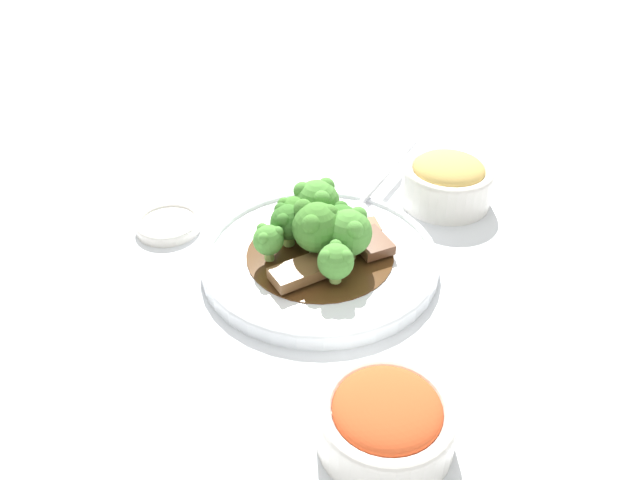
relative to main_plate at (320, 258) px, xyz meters
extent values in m
plane|color=silver|center=(0.00, 0.00, -0.01)|extent=(4.00, 4.00, 0.00)
cylinder|color=white|center=(0.00, 0.00, 0.00)|extent=(0.26, 0.26, 0.01)
torus|color=white|center=(0.00, 0.00, 0.00)|extent=(0.26, 0.26, 0.01)
cylinder|color=#4C2D14|center=(0.00, 0.00, 0.00)|extent=(0.16, 0.16, 0.00)
cube|color=brown|center=(-0.05, 0.03, 0.01)|extent=(0.05, 0.06, 0.01)
cube|color=brown|center=(0.04, 0.00, 0.02)|extent=(0.07, 0.07, 0.01)
cube|color=#56331E|center=(-0.03, 0.05, 0.01)|extent=(0.06, 0.06, 0.01)
cylinder|color=#7FA84C|center=(0.00, -0.04, 0.02)|extent=(0.01, 0.01, 0.02)
sphere|color=#387028|center=(0.00, -0.04, 0.04)|extent=(0.04, 0.04, 0.04)
sphere|color=#387028|center=(0.01, -0.04, 0.05)|extent=(0.01, 0.01, 0.01)
sphere|color=#387028|center=(-0.01, -0.03, 0.05)|extent=(0.01, 0.01, 0.01)
sphere|color=#387028|center=(-0.01, -0.05, 0.05)|extent=(0.01, 0.01, 0.01)
cylinder|color=#8EB756|center=(0.00, 0.03, 0.02)|extent=(0.02, 0.02, 0.01)
sphere|color=#4C8E38|center=(0.00, 0.03, 0.04)|extent=(0.05, 0.05, 0.05)
sphere|color=#4C8E38|center=(0.01, 0.04, 0.06)|extent=(0.02, 0.02, 0.02)
sphere|color=#4C8E38|center=(-0.01, 0.04, 0.06)|extent=(0.02, 0.02, 0.02)
sphere|color=#4C8E38|center=(0.00, 0.02, 0.06)|extent=(0.02, 0.02, 0.02)
cylinder|color=#8EB756|center=(-0.02, 0.02, 0.01)|extent=(0.01, 0.01, 0.01)
sphere|color=#387028|center=(-0.02, 0.02, 0.03)|extent=(0.04, 0.04, 0.04)
sphere|color=#387028|center=(-0.02, 0.03, 0.05)|extent=(0.02, 0.02, 0.02)
sphere|color=#387028|center=(-0.04, 0.01, 0.05)|extent=(0.02, 0.02, 0.02)
sphere|color=#387028|center=(-0.01, 0.01, 0.05)|extent=(0.02, 0.02, 0.02)
cylinder|color=#8EB756|center=(0.01, 0.00, 0.02)|extent=(0.02, 0.02, 0.02)
sphere|color=#427F2D|center=(0.01, 0.00, 0.04)|extent=(0.05, 0.05, 0.05)
sphere|color=#427F2D|center=(0.00, 0.01, 0.06)|extent=(0.02, 0.02, 0.02)
sphere|color=#427F2D|center=(0.00, -0.02, 0.06)|extent=(0.02, 0.02, 0.02)
sphere|color=#427F2D|center=(0.02, 0.00, 0.06)|extent=(0.02, 0.02, 0.02)
cylinder|color=#8EB756|center=(-0.04, -0.02, 0.01)|extent=(0.02, 0.02, 0.01)
sphere|color=#4C8E38|center=(-0.04, -0.02, 0.04)|extent=(0.05, 0.05, 0.05)
sphere|color=#4C8E38|center=(-0.06, -0.02, 0.05)|extent=(0.02, 0.02, 0.02)
sphere|color=#4C8E38|center=(-0.04, -0.04, 0.05)|extent=(0.02, 0.02, 0.02)
sphere|color=#4C8E38|center=(-0.03, -0.01, 0.05)|extent=(0.02, 0.02, 0.02)
cylinder|color=#8EB756|center=(0.04, 0.03, 0.01)|extent=(0.01, 0.01, 0.01)
sphere|color=#4C8E38|center=(0.04, 0.03, 0.03)|extent=(0.04, 0.04, 0.04)
sphere|color=#4C8E38|center=(0.03, 0.03, 0.04)|extent=(0.01, 0.01, 0.01)
sphere|color=#4C8E38|center=(0.05, 0.02, 0.04)|extent=(0.01, 0.01, 0.01)
sphere|color=#4C8E38|center=(0.04, 0.04, 0.04)|extent=(0.01, 0.01, 0.01)
cylinder|color=#8EB756|center=(0.03, -0.04, 0.02)|extent=(0.01, 0.01, 0.01)
sphere|color=#4C8E38|center=(0.03, -0.04, 0.03)|extent=(0.03, 0.03, 0.03)
sphere|color=#4C8E38|center=(0.03, -0.05, 0.04)|extent=(0.01, 0.01, 0.01)
sphere|color=#4C8E38|center=(0.04, -0.04, 0.04)|extent=(0.01, 0.01, 0.01)
sphere|color=#4C8E38|center=(0.03, -0.04, 0.04)|extent=(0.01, 0.01, 0.01)
cylinder|color=#7FA84C|center=(-0.02, -0.04, 0.01)|extent=(0.01, 0.01, 0.01)
sphere|color=#427F2D|center=(-0.02, -0.04, 0.03)|extent=(0.04, 0.04, 0.04)
sphere|color=#427F2D|center=(-0.02, -0.05, 0.04)|extent=(0.01, 0.01, 0.01)
sphere|color=#427F2D|center=(-0.01, -0.03, 0.04)|extent=(0.01, 0.01, 0.01)
sphere|color=#427F2D|center=(-0.04, -0.03, 0.04)|extent=(0.01, 0.01, 0.01)
ellipsoid|color=silver|center=(-0.06, 0.01, 0.02)|extent=(0.08, 0.06, 0.01)
cylinder|color=silver|center=(-0.19, 0.02, 0.01)|extent=(0.18, 0.03, 0.01)
cylinder|color=white|center=(0.19, 0.13, -0.01)|extent=(0.06, 0.06, 0.01)
cylinder|color=white|center=(0.19, 0.13, 0.01)|extent=(0.11, 0.11, 0.04)
torus|color=white|center=(0.19, 0.13, 0.03)|extent=(0.11, 0.11, 0.01)
ellipsoid|color=#D14C23|center=(0.19, 0.13, 0.03)|extent=(0.08, 0.08, 0.03)
cylinder|color=white|center=(-0.18, 0.10, -0.01)|extent=(0.06, 0.06, 0.01)
cylinder|color=white|center=(-0.18, 0.10, 0.01)|extent=(0.11, 0.11, 0.04)
torus|color=white|center=(-0.18, 0.10, 0.03)|extent=(0.11, 0.11, 0.01)
ellipsoid|color=tan|center=(-0.18, 0.10, 0.04)|extent=(0.09, 0.09, 0.03)
cylinder|color=white|center=(0.00, -0.19, -0.01)|extent=(0.08, 0.08, 0.01)
torus|color=white|center=(0.00, -0.19, 0.00)|extent=(0.08, 0.08, 0.01)
camera|label=1|loc=(0.49, 0.19, 0.41)|focal=35.00mm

